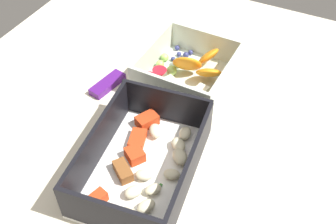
{
  "coord_description": "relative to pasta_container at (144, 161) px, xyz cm",
  "views": [
    {
      "loc": [
        -42.02,
        -20.1,
        50.31
      ],
      "look_at": [
        -1.47,
        -0.14,
        4.0
      ],
      "focal_mm": 43.72,
      "sensor_mm": 36.0,
      "label": 1
    }
  ],
  "objects": [
    {
      "name": "paper_cup_liner",
      "position": [
        31.82,
        1.33,
        -1.33
      ],
      "size": [
        3.3,
        3.3,
        1.56
      ],
      "primitive_type": "cylinder",
      "color": "white",
      "rests_on": "table_surface"
    },
    {
      "name": "candy_bar",
      "position": [
        12.97,
        14.35,
        -1.51
      ],
      "size": [
        7.33,
        3.7,
        1.2
      ],
      "primitive_type": "cube",
      "rotation": [
        0.0,
        0.0,
        -0.19
      ],
      "color": "#51197A",
      "rests_on": "table_surface"
    },
    {
      "name": "table_surface",
      "position": [
        11.76,
        1.38,
        -3.11
      ],
      "size": [
        80.0,
        80.0,
        2.0
      ],
      "primitive_type": "cube",
      "color": "beige",
      "rests_on": "ground"
    },
    {
      "name": "pasta_container",
      "position": [
        0.0,
        0.0,
        0.0
      ],
      "size": [
        22.9,
        16.9,
        6.8
      ],
      "rotation": [
        0.0,
        0.0,
        0.12
      ],
      "color": "white",
      "rests_on": "table_surface"
    },
    {
      "name": "fruit_bowl",
      "position": [
        20.81,
        2.65,
        -0.03
      ],
      "size": [
        15.79,
        15.06,
        5.81
      ],
      "rotation": [
        0.0,
        0.0,
        -0.02
      ],
      "color": "silver",
      "rests_on": "table_surface"
    }
  ]
}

